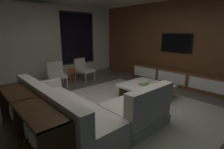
% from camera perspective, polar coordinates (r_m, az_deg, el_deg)
% --- Properties ---
extents(floor, '(9.20, 9.20, 0.00)m').
position_cam_1_polar(floor, '(3.94, 0.86, -11.86)').
color(floor, '#564C44').
extents(back_wall_with_window, '(6.60, 0.30, 2.70)m').
position_cam_1_polar(back_wall_with_window, '(6.65, -21.60, 9.83)').
color(back_wall_with_window, beige).
rests_on(back_wall_with_window, floor).
extents(media_wall, '(0.12, 7.80, 2.70)m').
position_cam_1_polar(media_wall, '(6.07, 22.87, 9.46)').
color(media_wall, brown).
rests_on(media_wall, floor).
extents(area_rug, '(3.20, 3.80, 0.01)m').
position_cam_1_polar(area_rug, '(4.10, 5.47, -10.76)').
color(area_rug, '#ADA391').
rests_on(area_rug, floor).
extents(sectional_couch, '(1.98, 2.50, 0.82)m').
position_cam_1_polar(sectional_couch, '(3.29, -9.21, -11.97)').
color(sectional_couch, '#A49C8C').
rests_on(sectional_couch, floor).
extents(coffee_table, '(1.16, 1.16, 0.36)m').
position_cam_1_polar(coffee_table, '(4.69, 11.05, -5.31)').
color(coffee_table, black).
rests_on(coffee_table, floor).
extents(book_stack_on_coffee_table, '(0.24, 0.20, 0.08)m').
position_cam_1_polar(book_stack_on_coffee_table, '(4.61, 10.28, -2.87)').
color(book_stack_on_coffee_table, '#8AB568').
rests_on(book_stack_on_coffee_table, coffee_table).
extents(accent_chair_near_window, '(0.66, 0.68, 0.78)m').
position_cam_1_polar(accent_chair_near_window, '(6.28, -9.52, 2.03)').
color(accent_chair_near_window, '#B2ADA0').
rests_on(accent_chair_near_window, floor).
extents(accent_chair_by_curtain, '(0.66, 0.67, 0.78)m').
position_cam_1_polar(accent_chair_by_curtain, '(5.77, -17.87, 0.47)').
color(accent_chair_by_curtain, '#B2ADA0').
rests_on(accent_chair_by_curtain, floor).
extents(side_stool, '(0.32, 0.32, 0.46)m').
position_cam_1_polar(side_stool, '(6.02, -13.08, 0.77)').
color(side_stool, '#BF4C1E').
rests_on(side_stool, floor).
extents(media_console, '(0.46, 3.10, 0.52)m').
position_cam_1_polar(media_console, '(6.01, 20.25, -0.99)').
color(media_console, brown).
rests_on(media_console, floor).
extents(mounted_tv, '(0.05, 1.06, 0.61)m').
position_cam_1_polar(mounted_tv, '(6.09, 20.28, 9.70)').
color(mounted_tv, black).
extents(console_table_behind_couch, '(0.40, 2.10, 0.74)m').
position_cam_1_polar(console_table_behind_couch, '(3.02, -25.80, -13.25)').
color(console_table_behind_couch, black).
rests_on(console_table_behind_couch, floor).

